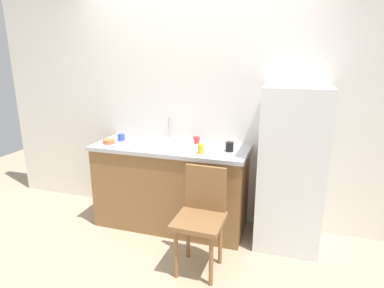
% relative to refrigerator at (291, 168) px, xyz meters
% --- Properties ---
extents(ground_plane, '(8.00, 8.00, 0.00)m').
position_rel_refrigerator_xyz_m(ground_plane, '(-1.06, -0.66, -0.77)').
color(ground_plane, tan).
extents(back_wall, '(4.80, 0.10, 2.44)m').
position_rel_refrigerator_xyz_m(back_wall, '(-1.06, 0.34, 0.45)').
color(back_wall, white).
rests_on(back_wall, ground_plane).
extents(cabinet_base, '(1.57, 0.60, 0.86)m').
position_rel_refrigerator_xyz_m(cabinet_base, '(-1.21, -0.01, -0.34)').
color(cabinet_base, olive).
rests_on(cabinet_base, ground_plane).
extents(countertop, '(1.61, 0.64, 0.04)m').
position_rel_refrigerator_xyz_m(countertop, '(-1.21, -0.01, 0.11)').
color(countertop, '#B7B7BC').
rests_on(countertop, cabinet_base).
extents(faucet, '(0.02, 0.02, 0.25)m').
position_rel_refrigerator_xyz_m(faucet, '(-1.32, 0.24, 0.25)').
color(faucet, '#B7B7BC').
rests_on(faucet, countertop).
extents(refrigerator, '(0.58, 0.57, 1.54)m').
position_rel_refrigerator_xyz_m(refrigerator, '(0.00, 0.00, 0.00)').
color(refrigerator, white).
rests_on(refrigerator, ground_plane).
extents(chair, '(0.41, 0.41, 0.89)m').
position_rel_refrigerator_xyz_m(chair, '(-0.70, -0.63, -0.27)').
color(chair, olive).
rests_on(chair, ground_plane).
extents(dish_tray, '(0.28, 0.20, 0.05)m').
position_rel_refrigerator_xyz_m(dish_tray, '(-1.13, 0.03, 0.15)').
color(dish_tray, white).
rests_on(dish_tray, countertop).
extents(terracotta_bowl, '(0.12, 0.12, 0.04)m').
position_rel_refrigerator_xyz_m(terracotta_bowl, '(-1.86, -0.13, 0.15)').
color(terracotta_bowl, '#C67042').
rests_on(terracotta_bowl, countertop).
extents(cup_red, '(0.07, 0.07, 0.07)m').
position_rel_refrigerator_xyz_m(cup_red, '(-0.98, 0.15, 0.16)').
color(cup_red, red).
rests_on(cup_red, countertop).
extents(cup_blue, '(0.08, 0.08, 0.07)m').
position_rel_refrigerator_xyz_m(cup_blue, '(-1.80, 0.02, 0.16)').
color(cup_blue, blue).
rests_on(cup_blue, countertop).
extents(cup_yellow, '(0.06, 0.06, 0.09)m').
position_rel_refrigerator_xyz_m(cup_yellow, '(-0.83, -0.18, 0.17)').
color(cup_yellow, yellow).
rests_on(cup_yellow, countertop).
extents(cup_black, '(0.08, 0.08, 0.09)m').
position_rel_refrigerator_xyz_m(cup_black, '(-0.59, -0.03, 0.17)').
color(cup_black, black).
rests_on(cup_black, countertop).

